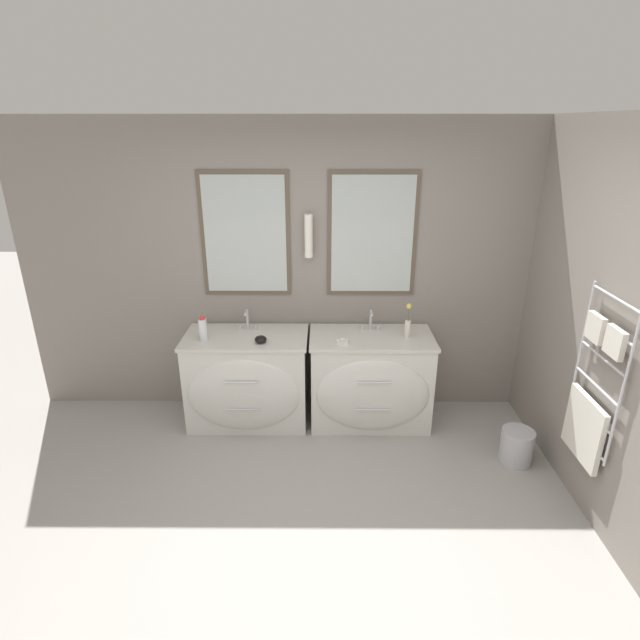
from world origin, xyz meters
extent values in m
plane|color=#9E9993|center=(0.00, 0.00, 0.00)|extent=(16.00, 16.00, 0.00)
cube|color=gray|center=(0.00, 1.92, 1.30)|extent=(5.29, 0.06, 2.60)
cube|color=brown|center=(-0.64, 1.88, 1.64)|extent=(0.77, 0.02, 1.07)
cube|color=#B2BCBA|center=(-0.64, 1.87, 1.64)|extent=(0.70, 0.01, 1.00)
cube|color=brown|center=(0.45, 1.88, 1.64)|extent=(0.77, 0.02, 1.07)
cube|color=#B2BCBA|center=(0.45, 1.87, 1.64)|extent=(0.70, 0.01, 1.00)
cylinder|color=white|center=(-0.09, 1.83, 1.64)|extent=(0.07, 0.07, 0.37)
cube|color=silver|center=(-0.09, 1.88, 1.64)|extent=(0.05, 0.02, 0.08)
cube|color=gray|center=(1.87, 0.85, 1.30)|extent=(0.06, 3.83, 2.60)
cylinder|color=silver|center=(1.81, 0.25, 1.04)|extent=(0.02, 0.02, 1.06)
cylinder|color=silver|center=(1.81, 0.77, 1.04)|extent=(0.02, 0.02, 1.06)
cylinder|color=silver|center=(1.81, 0.51, 1.54)|extent=(0.02, 0.52, 0.02)
cylinder|color=silver|center=(1.81, 0.51, 1.34)|extent=(0.02, 0.52, 0.02)
cylinder|color=silver|center=(1.81, 0.51, 1.14)|extent=(0.02, 0.52, 0.02)
cylinder|color=silver|center=(1.81, 0.51, 0.94)|extent=(0.02, 0.52, 0.02)
cylinder|color=silver|center=(1.81, 0.51, 0.74)|extent=(0.02, 0.52, 0.02)
cylinder|color=silver|center=(1.81, 0.51, 0.54)|extent=(0.02, 0.52, 0.02)
cube|color=silver|center=(1.79, 0.51, 0.61)|extent=(0.04, 0.44, 0.45)
cube|color=silver|center=(1.79, 0.39, 1.30)|extent=(0.04, 0.18, 0.18)
cube|color=silver|center=(1.79, 0.63, 1.30)|extent=(0.04, 0.18, 0.18)
cube|color=silver|center=(-0.64, 1.58, 0.40)|extent=(1.04, 0.55, 0.80)
ellipsoid|color=silver|center=(-0.64, 1.31, 0.40)|extent=(0.95, 0.12, 0.67)
cube|color=beige|center=(-0.64, 1.58, 0.81)|extent=(1.07, 0.58, 0.03)
ellipsoid|color=white|center=(-0.64, 1.55, 0.79)|extent=(0.34, 0.30, 0.08)
cylinder|color=silver|center=(-0.64, 1.24, 0.56)|extent=(0.28, 0.01, 0.01)
cylinder|color=silver|center=(-0.64, 1.24, 0.30)|extent=(0.28, 0.01, 0.01)
cube|color=silver|center=(0.45, 1.58, 0.40)|extent=(1.04, 0.55, 0.80)
ellipsoid|color=silver|center=(0.45, 1.31, 0.40)|extent=(0.95, 0.12, 0.67)
cube|color=beige|center=(0.45, 1.58, 0.81)|extent=(1.07, 0.58, 0.03)
ellipsoid|color=white|center=(0.45, 1.55, 0.79)|extent=(0.34, 0.30, 0.08)
cylinder|color=silver|center=(0.45, 1.24, 0.56)|extent=(0.28, 0.01, 0.01)
cylinder|color=silver|center=(0.45, 1.24, 0.30)|extent=(0.28, 0.01, 0.01)
cylinder|color=silver|center=(-0.64, 1.73, 0.92)|extent=(0.02, 0.02, 0.18)
cylinder|color=silver|center=(-0.64, 1.68, 1.00)|extent=(0.02, 0.10, 0.02)
cylinder|color=silver|center=(-0.71, 1.73, 0.84)|extent=(0.03, 0.03, 0.04)
cylinder|color=silver|center=(-0.57, 1.73, 0.84)|extent=(0.03, 0.03, 0.04)
cylinder|color=silver|center=(0.45, 1.73, 0.92)|extent=(0.02, 0.02, 0.18)
cylinder|color=silver|center=(0.45, 1.68, 1.00)|extent=(0.02, 0.10, 0.02)
cylinder|color=silver|center=(0.38, 1.73, 0.84)|extent=(0.03, 0.03, 0.04)
cylinder|color=silver|center=(0.52, 1.73, 0.84)|extent=(0.03, 0.03, 0.04)
cylinder|color=silver|center=(-0.97, 1.49, 0.92)|extent=(0.07, 0.07, 0.19)
cylinder|color=red|center=(-0.97, 1.49, 1.03)|extent=(0.04, 0.04, 0.02)
ellipsoid|color=black|center=(-0.49, 1.44, 0.86)|extent=(0.10, 0.10, 0.06)
cylinder|color=silver|center=(0.75, 1.56, 0.90)|extent=(0.05, 0.05, 0.15)
cylinder|color=#477238|center=(0.75, 1.56, 1.04)|extent=(0.01, 0.01, 0.13)
sphere|color=#E5BF47|center=(0.75, 1.56, 1.11)|extent=(0.05, 0.05, 0.05)
cube|color=white|center=(0.19, 1.43, 0.84)|extent=(0.10, 0.07, 0.02)
ellipsoid|color=#F2E5CC|center=(0.19, 1.43, 0.86)|extent=(0.06, 0.04, 0.02)
cylinder|color=#B7B7BC|center=(1.57, 0.96, 0.14)|extent=(0.25, 0.25, 0.28)
torus|color=#B7B7BC|center=(1.57, 0.96, 0.28)|extent=(0.26, 0.26, 0.01)
camera|label=1|loc=(0.03, -2.36, 2.52)|focal=28.00mm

